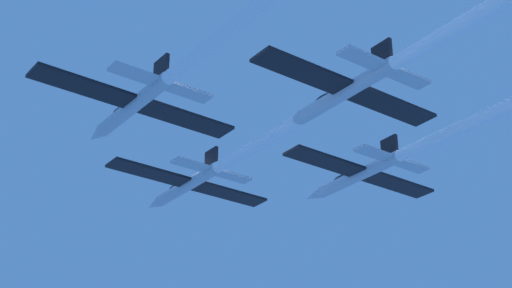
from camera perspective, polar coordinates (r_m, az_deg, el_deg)
The scene contains 3 objects.
jet_lead at distance 62.94m, azimuth 4.94°, elevation 2.85°, with size 17.15×65.42×2.84m.
jet_left_wing at distance 51.28m, azimuth -0.16°, elevation 9.68°, with size 17.15×55.68×2.84m.
jet_right_wing at distance 66.39m, azimuth 15.96°, elevation 1.87°, with size 17.15×52.30×2.84m.
Camera 1 is at (-36.64, -61.46, -30.25)m, focal length 55.54 mm.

